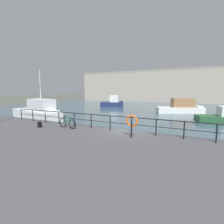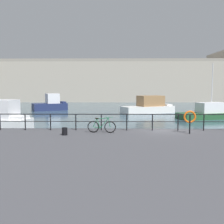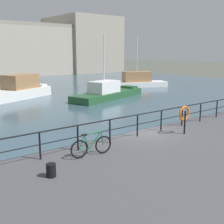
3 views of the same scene
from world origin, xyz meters
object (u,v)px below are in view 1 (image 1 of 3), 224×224
moored_cabin_cruiser (113,103)px  life_ring_stand (132,122)px  harbor_building (209,86)px  parked_bicycle (67,123)px  moored_white_yacht (38,112)px  mooring_bollard (40,125)px  moored_harbor_tender (181,107)px

moored_cabin_cruiser → life_ring_stand: bearing=-86.6°
harbor_building → parked_bicycle: harbor_building is taller
moored_white_yacht → moored_cabin_cruiser: 20.83m
harbor_building → moored_cabin_cruiser: size_ratio=12.31×
harbor_building → mooring_bollard: bearing=-102.7°
life_ring_stand → harbor_building: bearing=84.7°
moored_harbor_tender → moored_white_yacht: (-16.16, -16.50, 0.09)m
parked_bicycle → moored_white_yacht: bearing=156.6°
moored_cabin_cruiser → parked_bicycle: bearing=-95.7°
moored_harbor_tender → moored_white_yacht: size_ratio=0.85×
moored_harbor_tender → mooring_bollard: bearing=-132.3°
parked_bicycle → life_ring_stand: bearing=3.5°
moored_white_yacht → parked_bicycle: size_ratio=5.44×
parked_bicycle → mooring_bollard: size_ratio=4.02×
moored_cabin_cruiser → moored_harbor_tender: bearing=-41.6°
moored_cabin_cruiser → mooring_bollard: bearing=-100.3°
moored_harbor_tender → moored_cabin_cruiser: 16.24m
moored_harbor_tender → mooring_bollard: size_ratio=18.51×
moored_cabin_cruiser → life_ring_stand: 30.93m
harbor_building → moored_harbor_tender: size_ratio=9.23×
moored_harbor_tender → moored_cabin_cruiser: size_ratio=1.33×
harbor_building → mooring_bollard: (-12.61, -56.05, -4.04)m
moored_white_yacht → moored_cabin_cruiser: (0.51, 20.82, -0.10)m
moored_harbor_tender → moored_white_yacht: 23.10m
harbor_building → life_ring_stand: harbor_building is taller
mooring_bollard → life_ring_stand: bearing=4.5°
harbor_building → life_ring_stand: size_ratio=53.83×
harbor_building → parked_bicycle: 56.38m
mooring_bollard → moored_white_yacht: bearing=141.4°
moored_white_yacht → mooring_bollard: moored_white_yacht is taller
parked_bicycle → moored_harbor_tender: bearing=81.5°
moored_cabin_cruiser → mooring_bollard: size_ratio=13.88×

